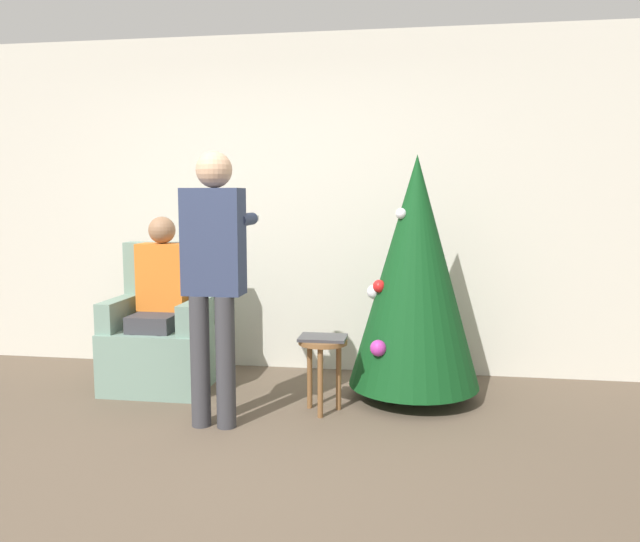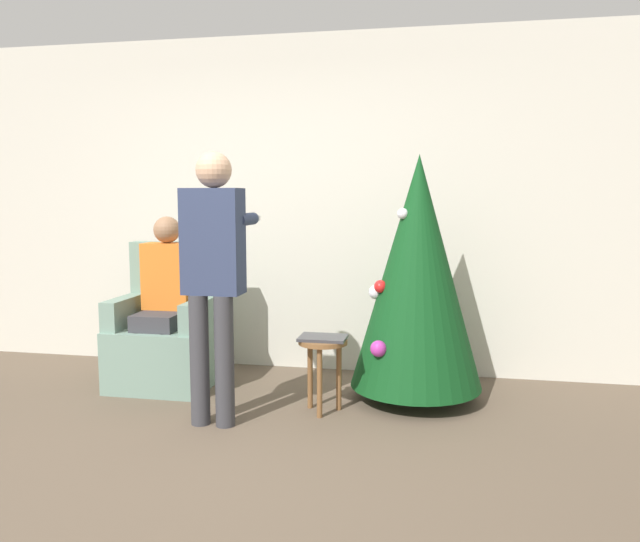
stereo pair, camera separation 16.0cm
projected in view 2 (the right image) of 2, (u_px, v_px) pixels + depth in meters
name	position (u px, v px, depth m)	size (l,w,h in m)	color
ground_plane	(181.00, 485.00, 3.09)	(14.00, 14.00, 0.00)	brown
wall_back	(288.00, 205.00, 5.10)	(8.00, 0.06, 2.70)	beige
christmas_tree	(417.00, 272.00, 4.28)	(0.91, 0.91, 1.71)	brown
armchair	(167.00, 336.00, 4.72)	(0.72, 0.64, 1.07)	gray
person_seated	(164.00, 293.00, 4.65)	(0.36, 0.46, 1.27)	#38383D
person_standing	(213.00, 264.00, 3.84)	(0.39, 0.57, 1.69)	#38383D
side_stool	(323.00, 355.00, 4.10)	(0.32, 0.32, 0.49)	brown
laptop	(323.00, 338.00, 4.08)	(0.31, 0.22, 0.02)	#38383D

